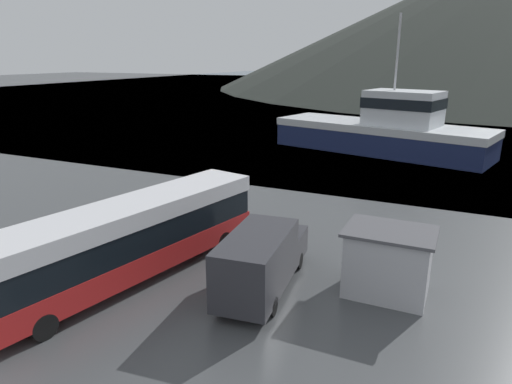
{
  "coord_description": "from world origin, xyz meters",
  "views": [
    {
      "loc": [
        10.61,
        -3.8,
        8.82
      ],
      "look_at": [
        0.94,
        16.95,
        2.0
      ],
      "focal_mm": 32.0,
      "sensor_mm": 36.0,
      "label": 1
    }
  ],
  "objects_px": {
    "fishing_boat": "(385,130)",
    "delivery_van": "(262,259)",
    "tour_bus": "(130,237)",
    "storage_bin": "(34,252)",
    "dock_kiosk": "(388,262)"
  },
  "relations": [
    {
      "from": "fishing_boat",
      "to": "delivery_van",
      "type": "bearing_deg",
      "value": -165.03
    },
    {
      "from": "tour_bus",
      "to": "dock_kiosk",
      "type": "relative_size",
      "value": 3.91
    },
    {
      "from": "storage_bin",
      "to": "dock_kiosk",
      "type": "height_order",
      "value": "dock_kiosk"
    },
    {
      "from": "dock_kiosk",
      "to": "fishing_boat",
      "type": "bearing_deg",
      "value": 100.18
    },
    {
      "from": "tour_bus",
      "to": "fishing_boat",
      "type": "xyz_separation_m",
      "value": [
        4.7,
        30.82,
        0.35
      ]
    },
    {
      "from": "fishing_boat",
      "to": "tour_bus",
      "type": "bearing_deg",
      "value": -174.69
    },
    {
      "from": "storage_bin",
      "to": "fishing_boat",
      "type": "bearing_deg",
      "value": 73.51
    },
    {
      "from": "tour_bus",
      "to": "storage_bin",
      "type": "height_order",
      "value": "tour_bus"
    },
    {
      "from": "delivery_van",
      "to": "dock_kiosk",
      "type": "height_order",
      "value": "dock_kiosk"
    },
    {
      "from": "tour_bus",
      "to": "dock_kiosk",
      "type": "bearing_deg",
      "value": 29.78
    },
    {
      "from": "delivery_van",
      "to": "storage_bin",
      "type": "relative_size",
      "value": 4.52
    },
    {
      "from": "tour_bus",
      "to": "storage_bin",
      "type": "relative_size",
      "value": 8.89
    },
    {
      "from": "tour_bus",
      "to": "storage_bin",
      "type": "bearing_deg",
      "value": -157.99
    },
    {
      "from": "fishing_boat",
      "to": "storage_bin",
      "type": "distance_m",
      "value": 33.07
    },
    {
      "from": "tour_bus",
      "to": "storage_bin",
      "type": "xyz_separation_m",
      "value": [
        -4.67,
        -0.86,
        -1.2
      ]
    }
  ]
}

